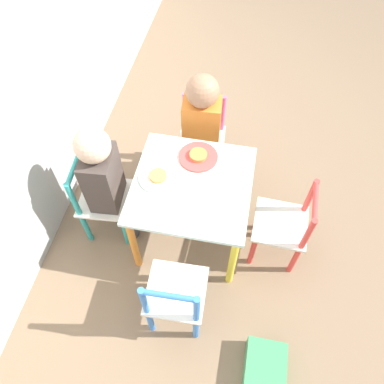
# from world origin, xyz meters

# --- Properties ---
(ground_plane) EXTENTS (6.00, 6.00, 0.00)m
(ground_plane) POSITION_xyz_m (0.00, 0.00, 0.00)
(ground_plane) COLOR #7F664C
(kids_table) EXTENTS (0.55, 0.55, 0.46)m
(kids_table) POSITION_xyz_m (0.00, 0.00, 0.39)
(kids_table) COLOR silver
(kids_table) RESTS_ON ground_plane
(chair_pink) EXTENTS (0.28, 0.28, 0.52)m
(chair_pink) POSITION_xyz_m (0.47, 0.03, 0.25)
(chair_pink) COLOR silver
(chair_pink) RESTS_ON ground_plane
(chair_teal) EXTENTS (0.28, 0.28, 0.52)m
(chair_teal) POSITION_xyz_m (-0.04, 0.47, 0.25)
(chair_teal) COLOR silver
(chair_teal) RESTS_ON ground_plane
(chair_blue) EXTENTS (0.27, 0.27, 0.52)m
(chair_blue) POSITION_xyz_m (-0.47, -0.02, 0.25)
(chair_blue) COLOR silver
(chair_blue) RESTS_ON ground_plane
(chair_red) EXTENTS (0.27, 0.27, 0.52)m
(chair_red) POSITION_xyz_m (-0.02, -0.47, 0.25)
(chair_red) COLOR silver
(chair_red) RESTS_ON ground_plane
(child_right) EXTENTS (0.22, 0.21, 0.73)m
(child_right) POSITION_xyz_m (0.41, 0.03, 0.44)
(child_right) COLOR #7A6B5B
(child_right) RESTS_ON ground_plane
(child_back) EXTENTS (0.21, 0.22, 0.75)m
(child_back) POSITION_xyz_m (-0.03, 0.41, 0.45)
(child_back) COLOR #38383D
(child_back) RESTS_ON ground_plane
(plate_right) EXTENTS (0.19, 0.19, 0.03)m
(plate_right) POSITION_xyz_m (0.16, 0.00, 0.47)
(plate_right) COLOR #E54C47
(plate_right) RESTS_ON kids_table
(plate_back) EXTENTS (0.18, 0.18, 0.03)m
(plate_back) POSITION_xyz_m (0.00, 0.16, 0.47)
(plate_back) COLOR white
(plate_back) RESTS_ON kids_table
(storage_bin) EXTENTS (0.24, 0.18, 0.10)m
(storage_bin) POSITION_xyz_m (-0.65, -0.46, 0.05)
(storage_bin) COLOR #3D8E56
(storage_bin) RESTS_ON ground_plane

